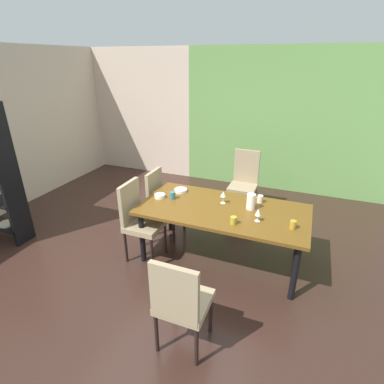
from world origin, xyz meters
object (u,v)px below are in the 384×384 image
Objects in this scene: chair_head_far at (244,180)px; cup_west at (233,221)px; chair_left_near at (139,218)px; serving_bowl_east at (160,196)px; cup_front at (173,195)px; wine_glass_near_window at (223,195)px; serving_bowl_left at (181,190)px; wine_glass_near_shelf at (258,213)px; dining_table at (223,213)px; chair_left_far at (162,199)px; cup_rear at (260,199)px; cup_north at (293,225)px; chair_head_near at (180,301)px; pitcher_right at (251,201)px.

chair_head_far reaches higher than cup_west.
chair_left_near is at bearing 179.91° from cup_west.
chair_head_far reaches higher than serving_bowl_east.
chair_left_near is 0.52m from cup_front.
wine_glass_near_window is 0.90× the size of serving_bowl_left.
wine_glass_near_shelf is at bearing -20.75° from serving_bowl_left.
cup_west reaches higher than serving_bowl_left.
dining_table is 1.08m from chair_left_far.
cup_front is 1.14m from cup_rear.
cup_front is 1.55m from cup_north.
dining_table is 1.44m from chair_head_near.
wine_glass_near_window is 0.48m from cup_rear.
chair_head_near is at bearing -57.15° from serving_bowl_east.
cup_north is at bearing -5.81° from serving_bowl_east.
cup_west is (0.21, -0.33, 0.12)m from dining_table.
wine_glass_near_window is at bearing 115.40° from chair_left_near.
serving_bowl_left is 2.04× the size of cup_west.
cup_west is (1.08, -0.32, 0.02)m from serving_bowl_east.
serving_bowl_left is at bearing 146.41° from cup_west.
wine_glass_near_window is 0.67m from cup_front.
pitcher_right is (1.01, -0.16, 0.08)m from serving_bowl_left.
cup_front is (-1.15, 0.18, -0.06)m from wine_glass_near_shelf.
chair_head_near reaches higher than chair_left_far.
chair_left_far is at bearing 162.28° from dining_table.
chair_left_near is 1.44m from pitcher_right.
cup_front is (0.33, 0.35, 0.22)m from chair_left_near.
chair_head_near is 1.14m from cup_west.
cup_front is 1.11× the size of cup_west.
pitcher_right is (0.36, -1.33, 0.26)m from chair_head_far.
dining_table is at bearing 160.38° from wine_glass_near_shelf.
cup_north is (1.85, -0.51, 0.24)m from chair_left_far.
chair_head_far reaches higher than chair_left_far.
serving_bowl_east is at bearing -122.77° from serving_bowl_left.
chair_head_near is 1.87m from serving_bowl_left.
cup_front is (0.17, 0.03, 0.02)m from serving_bowl_east.
serving_bowl_east is 0.79× the size of serving_bowl_left.
chair_left_near is 1.04× the size of chair_head_near.
chair_head_far is (0.98, 1.77, 0.01)m from chair_left_near.
cup_west is (0.16, 1.11, 0.23)m from chair_head_near.
wine_glass_near_shelf is 1.62× the size of cup_rear.
chair_head_near reaches higher than wine_glass_near_shelf.
wine_glass_near_shelf is (1.47, 0.16, 0.28)m from chair_left_near.
serving_bowl_east is (-0.87, -0.01, 0.10)m from dining_table.
cup_front is (-0.75, 1.46, 0.24)m from chair_head_near.
cup_rear is (1.08, 0.07, 0.03)m from serving_bowl_left.
cup_north reaches higher than serving_bowl_east.
cup_front is at bearing 170.99° from wine_glass_near_shelf.
serving_bowl_left is at bearing 163.46° from cup_north.
cup_front is (-0.65, -0.12, -0.07)m from wine_glass_near_window.
chair_head_near is at bearing 44.05° from chair_left_near.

